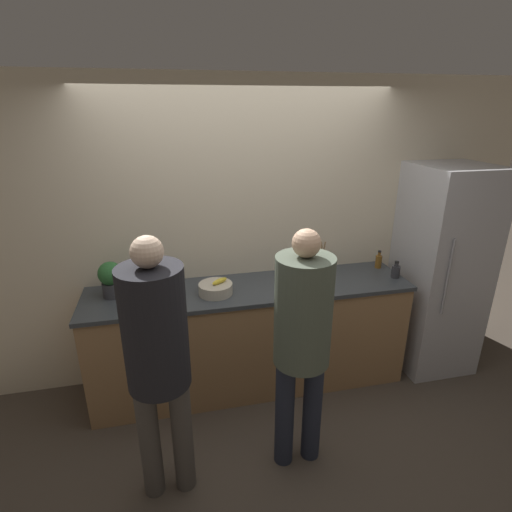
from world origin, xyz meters
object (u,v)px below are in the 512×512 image
(refrigerator, at_px, (439,270))
(person_center, at_px, (302,333))
(fruit_bowl, at_px, (216,288))
(utensil_crock, at_px, (322,264))
(bottle_dark, at_px, (396,271))
(potted_plant, at_px, (111,278))
(cup_blue, at_px, (157,283))
(person_left, at_px, (157,352))
(bottle_amber, at_px, (379,261))

(refrigerator, bearing_deg, person_center, -152.07)
(person_center, bearing_deg, fruit_bowl, 118.21)
(person_center, height_order, utensil_crock, person_center)
(bottle_dark, height_order, potted_plant, potted_plant)
(refrigerator, bearing_deg, potted_plant, 177.96)
(refrigerator, distance_m, utensil_crock, 1.09)
(cup_blue, distance_m, potted_plant, 0.37)
(refrigerator, relative_size, cup_blue, 22.22)
(cup_blue, bearing_deg, utensil_crock, 1.08)
(bottle_dark, bearing_deg, fruit_bowl, 179.11)
(person_left, bearing_deg, utensil_crock, 37.91)
(refrigerator, xyz_separation_m, bottle_amber, (-0.52, 0.18, 0.07))
(person_center, distance_m, cup_blue, 1.38)
(refrigerator, height_order, bottle_dark, refrigerator)
(person_center, distance_m, utensil_crock, 1.20)
(fruit_bowl, bearing_deg, utensil_crock, 14.08)
(refrigerator, xyz_separation_m, potted_plant, (-2.85, 0.10, 0.16))
(cup_blue, bearing_deg, potted_plant, -165.91)
(fruit_bowl, xyz_separation_m, bottle_dark, (1.57, -0.02, 0.01))
(bottle_amber, xyz_separation_m, cup_blue, (-1.99, 0.01, -0.02))
(utensil_crock, bearing_deg, refrigerator, -11.35)
(bottle_dark, bearing_deg, cup_blue, 173.10)
(bottle_dark, bearing_deg, refrigerator, 6.95)
(bottle_amber, xyz_separation_m, potted_plant, (-2.33, -0.08, 0.09))
(refrigerator, bearing_deg, utensil_crock, 168.65)
(person_left, distance_m, bottle_dark, 2.18)
(person_left, bearing_deg, potted_plant, 109.29)
(fruit_bowl, height_order, bottle_dark, bottle_dark)
(person_center, bearing_deg, utensil_crock, 62.78)
(fruit_bowl, bearing_deg, bottle_dark, -0.89)
(person_left, xyz_separation_m, utensil_crock, (1.43, 1.12, -0.03))
(bottle_amber, bearing_deg, bottle_dark, -81.68)
(fruit_bowl, height_order, utensil_crock, utensil_crock)
(bottle_amber, bearing_deg, fruit_bowl, -172.13)
(person_left, distance_m, cup_blue, 1.09)
(bottle_amber, height_order, bottle_dark, bottle_amber)
(fruit_bowl, bearing_deg, cup_blue, 154.28)
(refrigerator, distance_m, bottle_amber, 0.55)
(person_center, distance_m, potted_plant, 1.56)
(refrigerator, xyz_separation_m, fruit_bowl, (-2.05, -0.03, 0.05))
(bottle_dark, relative_size, cup_blue, 1.75)
(person_center, height_order, fruit_bowl, person_center)
(refrigerator, relative_size, fruit_bowl, 7.05)
(refrigerator, bearing_deg, bottle_amber, 161.14)
(utensil_crock, relative_size, bottle_dark, 1.89)
(person_center, relative_size, potted_plant, 5.94)
(fruit_bowl, distance_m, potted_plant, 0.81)
(person_left, bearing_deg, bottle_dark, 22.75)
(fruit_bowl, bearing_deg, refrigerator, 0.97)
(refrigerator, relative_size, person_left, 1.09)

